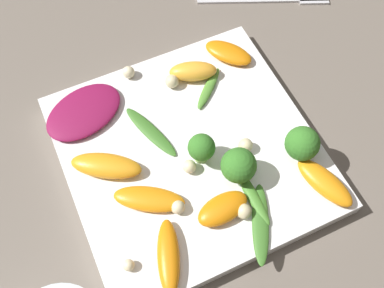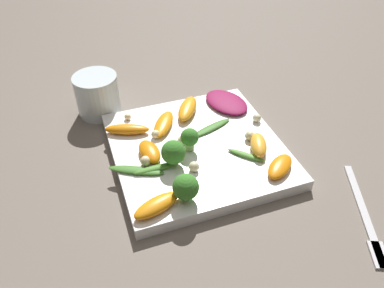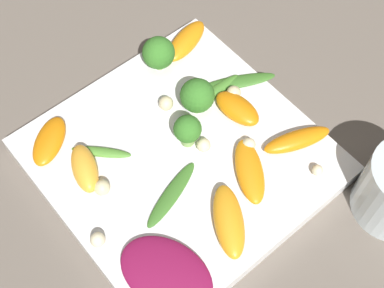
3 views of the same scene
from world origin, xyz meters
name	(u,v)px [view 3 (image 3 of 3)]	position (x,y,z in m)	size (l,w,h in m)	color
ground_plane	(181,163)	(0.00, 0.00, 0.00)	(2.40, 2.40, 0.00)	#6B6056
plate	(181,158)	(0.00, 0.00, 0.01)	(0.28, 0.28, 0.02)	white
radicchio_leaf_0	(166,273)	(0.10, -0.10, 0.03)	(0.11, 0.09, 0.01)	maroon
orange_segment_0	(85,168)	(-0.05, -0.09, 0.03)	(0.06, 0.05, 0.02)	#FCAD33
orange_segment_1	(297,140)	(0.07, 0.11, 0.03)	(0.05, 0.08, 0.02)	orange
orange_segment_2	(186,41)	(-0.11, 0.10, 0.03)	(0.05, 0.08, 0.02)	orange
orange_segment_3	(229,221)	(0.09, -0.02, 0.03)	(0.08, 0.07, 0.02)	orange
orange_segment_4	(240,111)	(0.00, 0.08, 0.03)	(0.06, 0.04, 0.02)	orange
orange_segment_5	(49,141)	(-0.10, -0.10, 0.03)	(0.06, 0.07, 0.01)	orange
orange_segment_6	(250,171)	(0.07, 0.04, 0.03)	(0.08, 0.07, 0.01)	orange
broccoli_floret_0	(197,96)	(-0.03, 0.05, 0.05)	(0.04, 0.04, 0.05)	#7A9E51
broccoli_floret_1	(188,130)	(-0.01, 0.02, 0.05)	(0.03, 0.03, 0.04)	#84AD5B
broccoli_floret_2	(159,53)	(-0.11, 0.06, 0.05)	(0.04, 0.04, 0.04)	#84AD5B
arugula_sprig_0	(101,152)	(-0.06, -0.07, 0.02)	(0.06, 0.05, 0.01)	#518E33
arugula_sprig_1	(215,91)	(-0.04, 0.08, 0.03)	(0.01, 0.07, 0.01)	#47842D
arugula_sprig_2	(239,82)	(-0.03, 0.11, 0.02)	(0.06, 0.09, 0.01)	#3D7528
arugula_sprig_3	(171,194)	(0.03, -0.04, 0.02)	(0.04, 0.09, 0.01)	#3D7528
macadamia_nut_0	(234,93)	(-0.02, 0.09, 0.03)	(0.02, 0.02, 0.02)	beige
macadamia_nut_1	(204,145)	(0.01, 0.02, 0.03)	(0.02, 0.02, 0.02)	beige
macadamia_nut_2	(102,188)	(-0.02, -0.09, 0.03)	(0.02, 0.02, 0.02)	beige
macadamia_nut_3	(98,240)	(0.03, -0.13, 0.03)	(0.02, 0.02, 0.02)	beige
macadamia_nut_4	(166,103)	(-0.06, 0.03, 0.03)	(0.02, 0.02, 0.02)	beige
macadamia_nut_5	(317,170)	(0.11, 0.10, 0.03)	(0.01, 0.01, 0.01)	beige
macadamia_nut_6	(249,144)	(0.04, 0.06, 0.03)	(0.02, 0.02, 0.02)	beige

